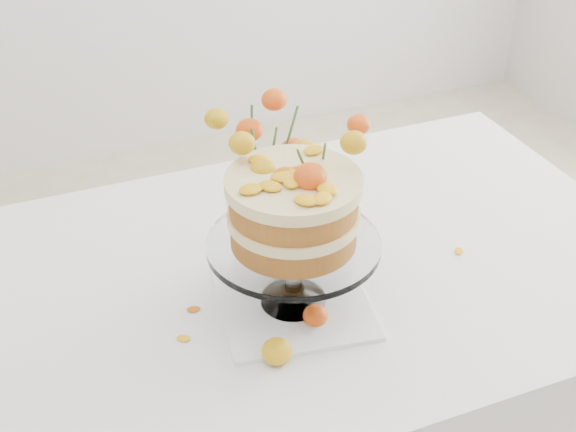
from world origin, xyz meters
The scene contains 12 objects.
table centered at (0.00, 0.00, 0.67)m, with size 1.43×0.93×0.76m.
napkin centered at (-0.08, -0.10, 0.76)m, with size 0.28×0.28×0.01m, color white.
cake_stand centered at (-0.08, -0.10, 0.95)m, with size 0.31×0.31×0.28m.
rose_vase centered at (-0.06, 0.00, 0.98)m, with size 0.33×0.33×0.39m.
loose_rose_near centered at (-0.17, -0.23, 0.78)m, with size 0.09×0.05×0.05m.
loose_rose_far centered at (-0.06, -0.17, 0.78)m, with size 0.08×0.05×0.04m.
stray_petal_a centered at (-0.12, -0.10, 0.76)m, with size 0.03×0.02×0.00m, color #FBAF0F.
stray_petal_b centered at (-0.02, -0.14, 0.76)m, with size 0.03×0.02×0.00m, color #FBAF0F.
stray_petal_c centered at (0.02, -0.18, 0.76)m, with size 0.03×0.02×0.00m, color #FBAF0F.
stray_petal_d centered at (-0.26, -0.05, 0.76)m, with size 0.03×0.02×0.00m, color #FBAF0F.
stray_petal_e centered at (-0.30, -0.12, 0.76)m, with size 0.03×0.02×0.00m, color #FBAF0F.
stray_petal_f centered at (0.30, -0.08, 0.76)m, with size 0.03×0.02×0.00m, color #FBAF0F.
Camera 1 is at (-0.53, -1.18, 1.73)m, focal length 50.00 mm.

